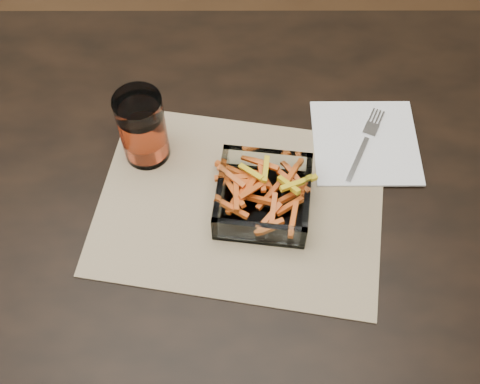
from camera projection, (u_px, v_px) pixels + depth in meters
name	position (u px, v px, depth m)	size (l,w,h in m)	color
dining_table	(176.00, 231.00, 1.04)	(1.60, 0.90, 0.75)	black
placemat	(240.00, 204.00, 0.96)	(0.45, 0.33, 0.00)	tan
glass_bowl	(263.00, 198.00, 0.94)	(0.16, 0.16, 0.06)	white
tumbler	(143.00, 130.00, 0.96)	(0.08, 0.08, 0.13)	white
napkin	(365.00, 142.00, 1.02)	(0.18, 0.18, 0.00)	white
fork	(365.00, 142.00, 1.02)	(0.08, 0.16, 0.00)	silver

